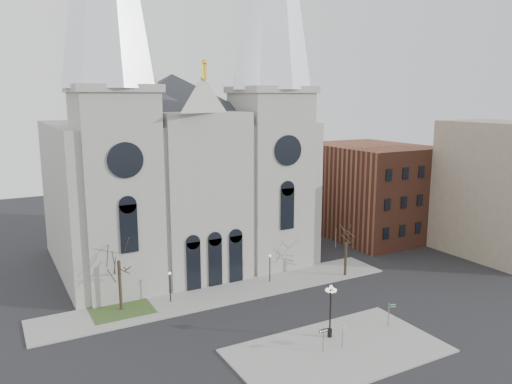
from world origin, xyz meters
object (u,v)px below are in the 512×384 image
one_way_sign (323,335)px  street_name_sign (390,313)px  globe_lamp (331,304)px  stop_sign (343,331)px

one_way_sign → street_name_sign: 8.22m
globe_lamp → stop_sign: bearing=-97.1°
stop_sign → globe_lamp: (0.26, 2.08, 1.50)m
one_way_sign → stop_sign: bearing=-3.8°
globe_lamp → one_way_sign: bearing=-138.5°
globe_lamp → one_way_sign: size_ratio=2.27×
one_way_sign → street_name_sign: street_name_sign is taller
one_way_sign → street_name_sign: (8.17, 0.84, -0.09)m
stop_sign → globe_lamp: bearing=61.4°
street_name_sign → globe_lamp: bearing=-165.7°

